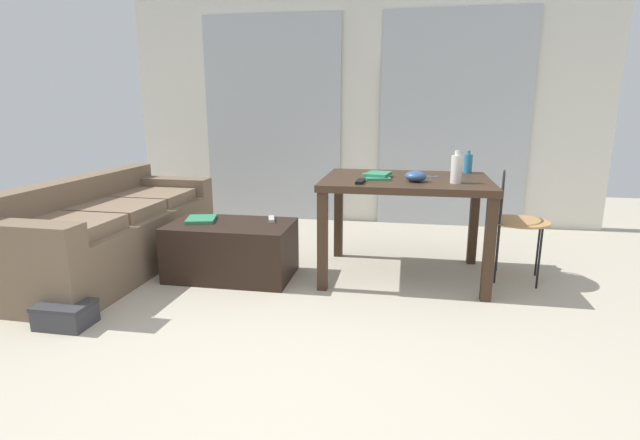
# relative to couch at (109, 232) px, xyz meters

# --- Properties ---
(ground_plane) EXTENTS (8.20, 8.20, 0.00)m
(ground_plane) POSITION_rel_couch_xyz_m (1.84, -0.05, -0.30)
(ground_plane) COLOR #B2A893
(wall_back) EXTENTS (5.20, 0.10, 2.57)m
(wall_back) POSITION_rel_couch_xyz_m (1.84, 2.06, 0.98)
(wall_back) COLOR silver
(wall_back) RESTS_ON ground
(curtains) EXTENTS (3.55, 0.03, 2.27)m
(curtains) POSITION_rel_couch_xyz_m (1.84, 1.98, 0.83)
(curtains) COLOR #B2B7BC
(curtains) RESTS_ON ground
(couch) EXTENTS (0.89, 2.08, 0.73)m
(couch) POSITION_rel_couch_xyz_m (0.00, 0.00, 0.00)
(couch) COLOR brown
(couch) RESTS_ON ground
(coffee_table) EXTENTS (0.94, 0.56, 0.43)m
(coffee_table) POSITION_rel_couch_xyz_m (1.05, -0.01, -0.09)
(coffee_table) COLOR black
(coffee_table) RESTS_ON ground
(craft_table) EXTENTS (1.24, 0.91, 0.77)m
(craft_table) POSITION_rel_couch_xyz_m (2.36, 0.24, 0.37)
(craft_table) COLOR #382619
(craft_table) RESTS_ON ground
(wire_chair) EXTENTS (0.42, 0.44, 0.84)m
(wire_chair) POSITION_rel_couch_xyz_m (3.15, 0.32, 0.22)
(wire_chair) COLOR #B7844C
(wire_chair) RESTS_ON ground
(bottle_near) EXTENTS (0.08, 0.08, 0.23)m
(bottle_near) POSITION_rel_couch_xyz_m (2.71, 0.07, 0.57)
(bottle_near) COLOR beige
(bottle_near) RESTS_ON craft_table
(bottle_far) EXTENTS (0.07, 0.07, 0.18)m
(bottle_far) POSITION_rel_couch_xyz_m (2.85, 0.61, 0.55)
(bottle_far) COLOR teal
(bottle_far) RESTS_ON craft_table
(bowl) EXTENTS (0.15, 0.15, 0.08)m
(bowl) POSITION_rel_couch_xyz_m (2.43, 0.08, 0.51)
(bowl) COLOR #2D4C7A
(bowl) RESTS_ON craft_table
(book_stack) EXTENTS (0.23, 0.32, 0.04)m
(book_stack) POSITION_rel_couch_xyz_m (2.15, 0.23, 0.49)
(book_stack) COLOR #2D7F56
(book_stack) RESTS_ON craft_table
(tv_remote_on_table) EXTENTS (0.06, 0.18, 0.02)m
(tv_remote_on_table) POSITION_rel_couch_xyz_m (2.04, -0.04, 0.48)
(tv_remote_on_table) COLOR black
(tv_remote_on_table) RESTS_ON craft_table
(scissors) EXTENTS (0.12, 0.04, 0.00)m
(scissors) POSITION_rel_couch_xyz_m (2.56, 0.35, 0.47)
(scissors) COLOR #9EA0A5
(scissors) RESTS_ON craft_table
(tv_remote_primary) EXTENTS (0.09, 0.17, 0.02)m
(tv_remote_primary) POSITION_rel_couch_xyz_m (1.33, 0.14, 0.13)
(tv_remote_primary) COLOR #B7B7B2
(tv_remote_primary) RESTS_ON coffee_table
(magazine) EXTENTS (0.27, 0.29, 0.02)m
(magazine) POSITION_rel_couch_xyz_m (0.80, 0.03, 0.13)
(magazine) COLOR #2D7F56
(magazine) RESTS_ON coffee_table
(shoebox) EXTENTS (0.32, 0.23, 0.15)m
(shoebox) POSITION_rel_couch_xyz_m (0.36, -1.03, -0.23)
(shoebox) COLOR #38383D
(shoebox) RESTS_ON ground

